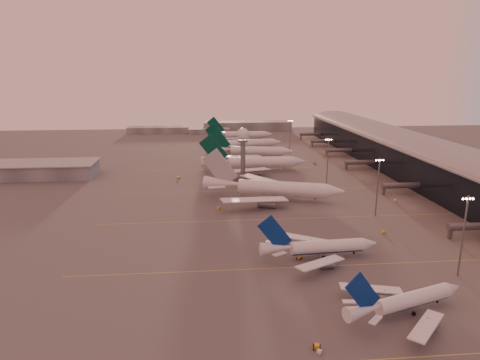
{
  "coord_description": "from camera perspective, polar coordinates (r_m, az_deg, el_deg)",
  "views": [
    {
      "loc": [
        -17.64,
        -110.56,
        59.43
      ],
      "look_at": [
        -0.22,
        80.14,
        10.65
      ],
      "focal_mm": 32.0,
      "sensor_mm": 36.0,
      "label": 1
    }
  ],
  "objects": [
    {
      "name": "ground",
      "position": [
        126.75,
        3.5,
        -13.7
      ],
      "size": [
        700.0,
        700.0,
        0.0
      ],
      "primitive_type": "plane",
      "color": "#4F4D4D",
      "rests_on": "ground"
    },
    {
      "name": "taxiway_markings",
      "position": [
        183.14,
        10.19,
        -4.88
      ],
      "size": [
        180.0,
        185.25,
        0.02
      ],
      "color": "gold",
      "rests_on": "ground"
    },
    {
      "name": "terminal",
      "position": [
        258.52,
        23.97,
        2.14
      ],
      "size": [
        57.0,
        362.0,
        23.04
      ],
      "color": "black",
      "rests_on": "ground"
    },
    {
      "name": "hangar",
      "position": [
        276.21,
        -26.85,
        1.22
      ],
      "size": [
        82.0,
        27.0,
        8.5
      ],
      "color": "slate",
      "rests_on": "ground"
    },
    {
      "name": "radar_tower",
      "position": [
        234.84,
        0.39,
        4.86
      ],
      "size": [
        6.4,
        6.4,
        31.1
      ],
      "color": "slate",
      "rests_on": "ground"
    },
    {
      "name": "mast_a",
      "position": [
        141.53,
        27.64,
        -6.25
      ],
      "size": [
        3.6,
        0.56,
        25.0
      ],
      "color": "slate",
      "rests_on": "ground"
    },
    {
      "name": "mast_b",
      "position": [
        186.47,
        17.89,
        -0.6
      ],
      "size": [
        3.6,
        0.56,
        25.0
      ],
      "color": "slate",
      "rests_on": "ground"
    },
    {
      "name": "mast_c",
      "position": [
        235.17,
        11.62,
        2.79
      ],
      "size": [
        3.6,
        0.56,
        25.0
      ],
      "color": "slate",
      "rests_on": "ground"
    },
    {
      "name": "mast_d",
      "position": [
        320.69,
        6.69,
        6.0
      ],
      "size": [
        3.6,
        0.56,
        25.0
      ],
      "color": "slate",
      "rests_on": "ground"
    },
    {
      "name": "distant_horizon",
      "position": [
        439.69,
        -2.55,
        7.02
      ],
      "size": [
        165.0,
        37.5,
        9.0
      ],
      "color": "slate",
      "rests_on": "ground"
    },
    {
      "name": "narrowbody_near",
      "position": [
        119.03,
        21.2,
        -15.08
      ],
      "size": [
        36.14,
        28.36,
        14.63
      ],
      "color": "silver",
      "rests_on": "ground"
    },
    {
      "name": "narrowbody_mid",
      "position": [
        143.53,
        10.52,
        -9.03
      ],
      "size": [
        40.51,
        32.27,
        15.82
      ],
      "color": "silver",
      "rests_on": "ground"
    },
    {
      "name": "widebody_white",
      "position": [
        203.75,
        4.4,
        -1.49
      ],
      "size": [
        65.94,
        52.05,
        23.95
      ],
      "color": "silver",
      "rests_on": "ground"
    },
    {
      "name": "greentail_a",
      "position": [
        261.09,
        1.87,
        2.06
      ],
      "size": [
        64.65,
        52.24,
        23.49
      ],
      "color": "silver",
      "rests_on": "ground"
    },
    {
      "name": "greentail_b",
      "position": [
        301.3,
        1.49,
        3.66
      ],
      "size": [
        59.5,
        47.61,
        21.82
      ],
      "color": "silver",
      "rests_on": "ground"
    },
    {
      "name": "greentail_c",
      "position": [
        332.06,
        0.66,
        4.66
      ],
      "size": [
        59.98,
        48.14,
        21.86
      ],
      "color": "silver",
      "rests_on": "ground"
    },
    {
      "name": "greentail_d",
      "position": [
        380.65,
        0.1,
        5.88
      ],
      "size": [
        58.18,
        46.96,
        21.12
      ],
      "color": "silver",
      "rests_on": "ground"
    },
    {
      "name": "gsv_truck_a",
      "position": [
        101.16,
        10.68,
        -21.28
      ],
      "size": [
        4.72,
        4.48,
        1.94
      ],
      "color": "silver",
      "rests_on": "ground"
    },
    {
      "name": "gsv_tug_near",
      "position": [
        102.43,
        10.21,
        -21.05
      ],
      "size": [
        3.07,
        4.18,
        1.07
      ],
      "color": "gold",
      "rests_on": "ground"
    },
    {
      "name": "gsv_tug_mid",
      "position": [
        142.77,
        7.91,
        -10.25
      ],
      "size": [
        3.69,
        3.43,
        0.91
      ],
      "color": "gold",
      "rests_on": "ground"
    },
    {
      "name": "gsv_truck_b",
      "position": [
        171.09,
        18.66,
        -6.41
      ],
      "size": [
        5.92,
        3.42,
        2.26
      ],
      "color": "gold",
      "rests_on": "ground"
    },
    {
      "name": "gsv_truck_c",
      "position": [
        190.01,
        -2.79,
        -3.55
      ],
      "size": [
        5.37,
        6.33,
        2.5
      ],
      "color": "gold",
      "rests_on": "ground"
    },
    {
      "name": "gsv_catering_b",
      "position": [
        213.98,
        20.06,
        -2.24
      ],
      "size": [
        4.62,
        2.95,
        3.5
      ],
      "color": "silver",
      "rests_on": "ground"
    },
    {
      "name": "gsv_tug_far",
      "position": [
        229.68,
        4.23,
        -0.63
      ],
      "size": [
        3.45,
        3.38,
        0.86
      ],
      "color": "silver",
      "rests_on": "ground"
    },
    {
      "name": "gsv_truck_d",
      "position": [
        246.9,
        -8.14,
        0.52
      ],
      "size": [
        3.9,
        6.59,
        2.51
      ],
      "color": "gold",
      "rests_on": "ground"
    },
    {
      "name": "gsv_tug_hangar",
      "position": [
        286.79,
        9.94,
        2.22
      ],
      "size": [
        3.72,
        2.68,
        0.96
      ],
      "color": "gold",
      "rests_on": "ground"
    }
  ]
}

